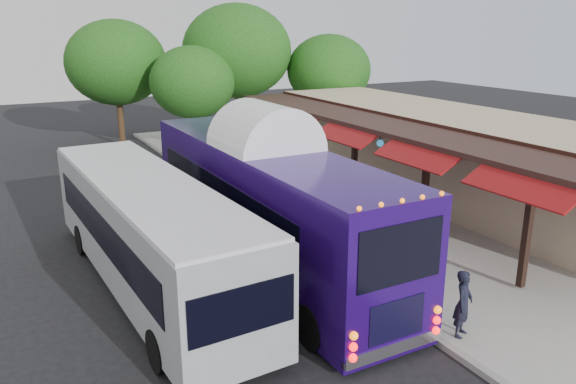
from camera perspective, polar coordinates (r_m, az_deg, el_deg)
ground at (r=17.18m, az=3.72°, el=-7.63°), size 90.00×90.00×0.00m
sidewalk at (r=22.91m, az=9.10°, el=-1.33°), size 10.00×40.00×0.15m
curb at (r=20.42m, az=-2.08°, el=-3.37°), size 0.20×40.00×0.16m
station_shelter at (r=24.60m, az=15.61°, el=3.78°), size 8.15×20.00×3.60m
coach_bus at (r=16.60m, az=-2.24°, el=-0.69°), size 2.71×12.35×3.93m
city_bus at (r=15.78m, az=-14.01°, el=-3.70°), size 3.08×11.56×3.07m
ped_a at (r=13.62m, az=17.37°, el=-10.76°), size 0.70×0.62×1.60m
ped_b at (r=15.21m, az=12.08°, el=-7.45°), size 0.80×0.64×1.57m
ped_c at (r=24.79m, az=-4.63°, el=2.53°), size 1.08×0.50×1.80m
ped_d at (r=27.47m, az=-7.51°, el=3.61°), size 1.12×0.78×1.59m
sign_board at (r=20.25m, az=12.42°, el=-1.48°), size 0.20×0.49×1.10m
tree_left at (r=32.06m, az=-9.69°, el=10.92°), size 4.70×4.70×6.02m
tree_mid at (r=34.66m, az=-5.21°, el=14.06°), size 6.51×6.51×8.34m
tree_right at (r=35.24m, az=4.18°, el=12.20°), size 5.13×5.13×6.57m
tree_far at (r=35.04m, az=-17.07°, el=12.45°), size 5.80×5.80×7.43m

